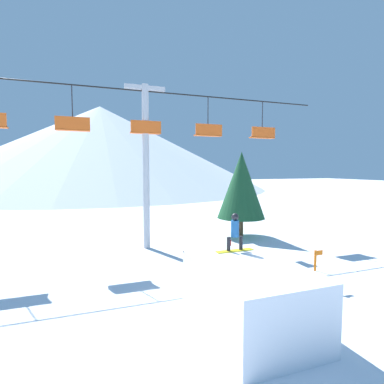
{
  "coord_description": "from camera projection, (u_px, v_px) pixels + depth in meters",
  "views": [
    {
      "loc": [
        -3.9,
        -6.96,
        4.87
      ],
      "look_at": [
        0.7,
        5.85,
        3.8
      ],
      "focal_mm": 28.0,
      "sensor_mm": 36.0,
      "label": 1
    }
  ],
  "objects": [
    {
      "name": "distant_skier",
      "position": [
        229.0,
        247.0,
        16.05
      ],
      "size": [
        0.24,
        0.24,
        1.23
      ],
      "color": "black",
      "rests_on": "ground_plane"
    },
    {
      "name": "ground_plane",
      "position": [
        240.0,
        346.0,
        8.22
      ],
      "size": [
        220.0,
        220.0,
        0.0
      ],
      "primitive_type": "plane",
      "color": "white"
    },
    {
      "name": "chairlift",
      "position": [
        146.0,
        147.0,
        17.88
      ],
      "size": [
        23.73,
        0.44,
        9.82
      ],
      "color": "#B2B2B7",
      "rests_on": "ground_plane"
    },
    {
      "name": "pine_tree_far",
      "position": [
        238.0,
        190.0,
        30.77
      ],
      "size": [
        2.13,
        2.13,
        4.19
      ],
      "color": "#4C3823",
      "rests_on": "ground_plane"
    },
    {
      "name": "mountain_ridge",
      "position": [
        101.0,
        148.0,
        73.22
      ],
      "size": [
        78.98,
        78.98,
        19.87
      ],
      "color": "silver",
      "rests_on": "ground_plane"
    },
    {
      "name": "trail_marker",
      "position": [
        315.0,
        267.0,
        12.23
      ],
      "size": [
        0.41,
        0.1,
        1.54
      ],
      "color": "orange",
      "rests_on": "ground_plane"
    },
    {
      "name": "pine_tree_near",
      "position": [
        241.0,
        185.0,
        21.1
      ],
      "size": [
        3.35,
        3.35,
        6.04
      ],
      "color": "#4C3823",
      "rests_on": "ground_plane"
    },
    {
      "name": "snow_ramp",
      "position": [
        249.0,
        296.0,
        9.06
      ],
      "size": [
        2.82,
        4.27,
        2.0
      ],
      "color": "white",
      "rests_on": "ground_plane"
    },
    {
      "name": "snowboarder",
      "position": [
        235.0,
        232.0,
        10.37
      ],
      "size": [
        1.37,
        0.28,
        1.33
      ],
      "color": "yellow",
      "rests_on": "snow_ramp"
    }
  ]
}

